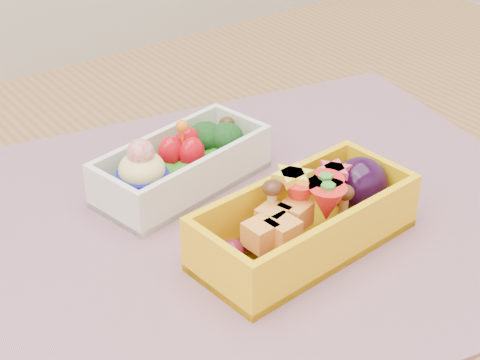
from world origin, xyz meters
TOP-DOWN VIEW (x-y plane):
  - table at (0.00, 0.00)m, footprint 1.20×0.80m
  - placemat at (-0.05, -0.01)m, footprint 0.66×0.56m
  - bento_white at (-0.06, 0.06)m, footprint 0.18×0.11m
  - bento_yellow at (-0.02, -0.08)m, footprint 0.20×0.10m

SIDE VIEW (x-z plane):
  - table at x=0.00m, z-range 0.28..1.03m
  - placemat at x=-0.05m, z-range 0.75..0.75m
  - bento_white at x=-0.06m, z-range 0.74..0.81m
  - bento_yellow at x=-0.02m, z-range 0.75..0.81m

